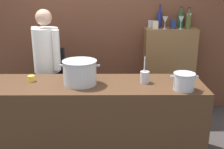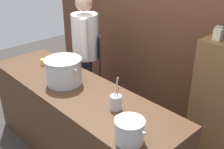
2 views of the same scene
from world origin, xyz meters
name	(u,v)px [view 2 (image 2 of 2)]	position (x,y,z in m)	size (l,w,h in m)	color
brick_back_panel	(166,7)	(0.00, 1.40, 1.50)	(4.40, 0.10, 3.00)	brown
prep_counter	(78,125)	(0.00, 0.00, 0.45)	(2.41, 0.70, 0.90)	#472D1C
chef	(86,49)	(-0.68, 0.67, 0.96)	(0.45, 0.43, 1.66)	black
stockpot_large	(64,71)	(-0.17, -0.02, 1.03)	(0.44, 0.38, 0.27)	#B7BABF
stockpot_small	(129,131)	(0.93, -0.20, 0.99)	(0.29, 0.23, 0.18)	#B7BABF
utensil_crock	(116,102)	(0.55, 0.03, 0.97)	(0.10, 0.10, 0.30)	#B7BABF
butter_jar	(44,62)	(-0.74, 0.07, 0.93)	(0.08, 0.08, 0.07)	yellow
spice_tin_cream	(218,35)	(0.82, 1.17, 1.39)	(0.08, 0.08, 0.11)	beige
spice_tin_silver	(219,31)	(0.77, 1.29, 1.39)	(0.08, 0.08, 0.11)	#B2B2B7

